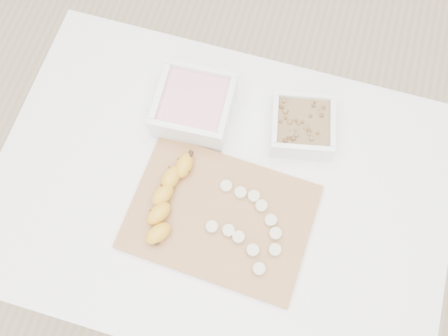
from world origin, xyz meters
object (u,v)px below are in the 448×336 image
(cutting_board, at_px, (220,217))
(banana, at_px, (168,200))
(table, at_px, (220,202))
(bowl_yogurt, at_px, (194,105))
(bowl_granola, at_px, (302,126))

(cutting_board, height_order, banana, banana)
(table, xyz_separation_m, banana, (-0.10, -0.06, 0.13))
(bowl_yogurt, relative_size, bowl_granola, 1.08)
(table, bearing_deg, bowl_yogurt, 123.63)
(bowl_yogurt, distance_m, banana, 0.22)
(table, height_order, bowl_granola, bowl_granola)
(bowl_granola, xyz_separation_m, cutting_board, (-0.12, -0.24, -0.03))
(cutting_board, xyz_separation_m, banana, (-0.11, -0.00, 0.03))
(table, height_order, bowl_yogurt, bowl_yogurt)
(bowl_yogurt, bearing_deg, banana, -87.24)
(bowl_granola, xyz_separation_m, banana, (-0.23, -0.24, 0.00))
(banana, bearing_deg, bowl_yogurt, 106.30)
(table, bearing_deg, cutting_board, -73.46)
(table, xyz_separation_m, bowl_yogurt, (-0.11, 0.16, 0.14))
(bowl_yogurt, bearing_deg, cutting_board, -60.50)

